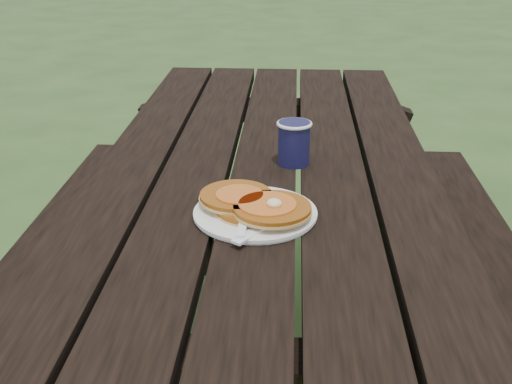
# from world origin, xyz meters

# --- Properties ---
(picnic_table) EXTENTS (1.36, 1.80, 0.75)m
(picnic_table) POSITION_xyz_m (0.00, 0.00, 0.37)
(picnic_table) COLOR black
(picnic_table) RESTS_ON ground
(plate) EXTENTS (0.28, 0.28, 0.01)m
(plate) POSITION_xyz_m (-0.01, -0.28, 0.76)
(plate) COLOR white
(plate) RESTS_ON picnic_table
(pancake_stack) EXTENTS (0.21, 0.19, 0.04)m
(pancake_stack) POSITION_xyz_m (-0.01, -0.28, 0.77)
(pancake_stack) COLOR #9E5311
(pancake_stack) RESTS_ON plate
(knife) EXTENTS (0.11, 0.16, 0.00)m
(knife) POSITION_xyz_m (0.02, -0.33, 0.76)
(knife) COLOR white
(knife) RESTS_ON plate
(fork) EXTENTS (0.03, 0.16, 0.01)m
(fork) POSITION_xyz_m (-0.02, -0.34, 0.77)
(fork) COLOR white
(fork) RESTS_ON plate
(coffee_cup) EXTENTS (0.08, 0.08, 0.10)m
(coffee_cup) POSITION_xyz_m (0.06, -0.01, 0.81)
(coffee_cup) COLOR #14133B
(coffee_cup) RESTS_ON picnic_table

